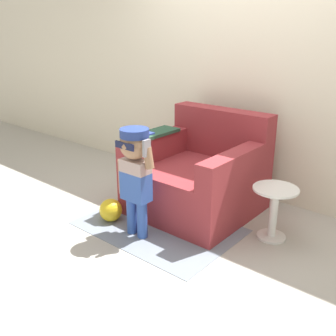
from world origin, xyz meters
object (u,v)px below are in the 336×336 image
armchair (199,176)px  person_child (135,166)px  side_table (274,208)px  toy_ball (111,210)px

armchair → person_child: bearing=-97.1°
person_child → side_table: (0.88, 0.68, -0.34)m
armchair → side_table: 0.80m
side_table → armchair: bearing=175.7°
armchair → person_child: (-0.09, -0.74, 0.28)m
side_table → toy_ball: side_table is taller
armchair → toy_ball: 0.87m
person_child → side_table: person_child is taller
person_child → armchair: bearing=82.9°
side_table → toy_ball: size_ratio=2.18×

